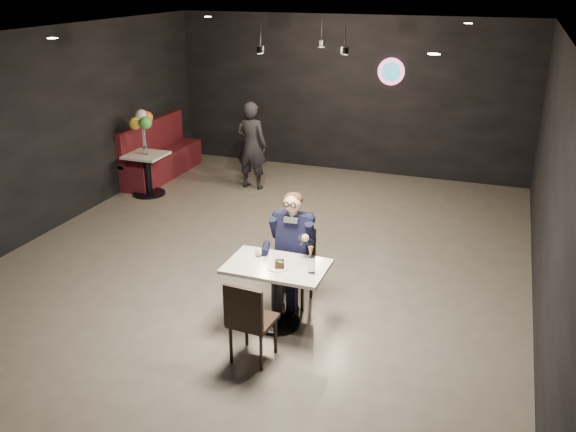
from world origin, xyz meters
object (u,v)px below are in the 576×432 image
at_px(main_table, 277,295).
at_px(balloon_vase, 146,150).
at_px(chair_near, 253,319).
at_px(side_table, 148,173).
at_px(sundae_glass, 312,265).
at_px(passerby, 251,145).
at_px(seated_man, 293,247).
at_px(chair_far, 293,267).
at_px(booth_bench, 162,149).

distance_m(main_table, balloon_vase, 4.99).
bearing_deg(balloon_vase, chair_near, -46.90).
distance_m(side_table, balloon_vase, 0.41).
distance_m(sundae_glass, passerby, 5.01).
bearing_deg(seated_man, chair_far, 0.00).
bearing_deg(chair_near, main_table, 94.05).
bearing_deg(booth_bench, chair_near, -51.07).
relative_size(side_table, balloon_vase, 5.74).
bearing_deg(balloon_vase, booth_bench, 106.70).
bearing_deg(chair_near, passerby, 117.23).
bearing_deg(chair_near, side_table, 137.15).
relative_size(seated_man, booth_bench, 0.66).
bearing_deg(balloon_vase, passerby, 31.66).
relative_size(chair_near, sundae_glass, 5.13).
distance_m(chair_near, seated_man, 1.26).
distance_m(main_table, passerby, 4.79).
relative_size(main_table, chair_far, 1.20).
height_order(chair_far, balloon_vase, chair_far).
bearing_deg(balloon_vase, sundae_glass, -38.95).
bearing_deg(side_table, passerby, 31.66).
bearing_deg(seated_man, booth_bench, 137.01).
relative_size(chair_far, balloon_vase, 6.44).
distance_m(main_table, booth_bench, 5.88).
height_order(main_table, balloon_vase, balloon_vase).
xyz_separation_m(chair_near, sundae_glass, (0.41, 0.63, 0.38)).
bearing_deg(seated_man, side_table, 143.56).
relative_size(main_table, side_table, 1.34).
bearing_deg(main_table, side_table, 138.45).
height_order(main_table, seated_man, seated_man).
xyz_separation_m(chair_far, balloon_vase, (-3.72, 2.74, 0.36)).
relative_size(booth_bench, balloon_vase, 15.30).
relative_size(seated_man, passerby, 0.90).
height_order(chair_far, passerby, passerby).
distance_m(sundae_glass, side_table, 5.33).
bearing_deg(sundae_glass, chair_far, 124.77).
distance_m(main_table, sundae_glass, 0.62).
xyz_separation_m(booth_bench, side_table, (0.30, -1.00, -0.14)).
bearing_deg(chair_near, sundae_glass, 61.08).
xyz_separation_m(seated_man, passerby, (-2.12, 3.73, 0.08)).
bearing_deg(seated_man, balloon_vase, 143.56).
height_order(chair_near, booth_bench, booth_bench).
distance_m(seated_man, balloon_vase, 4.62).
xyz_separation_m(main_table, chair_near, (0.00, -0.68, 0.09)).
bearing_deg(chair_far, sundae_glass, -55.23).
relative_size(chair_near, seated_man, 0.64).
bearing_deg(seated_man, chair_near, -90.00).
xyz_separation_m(sundae_glass, balloon_vase, (-4.13, 3.34, -0.02)).
height_order(side_table, passerby, passerby).
height_order(seated_man, side_table, seated_man).
bearing_deg(sundae_glass, booth_bench, 135.60).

